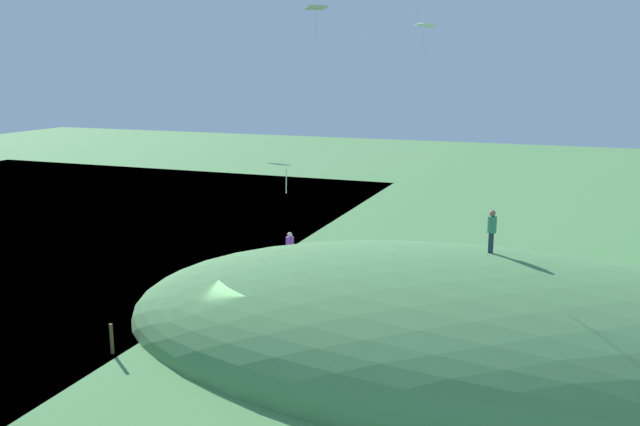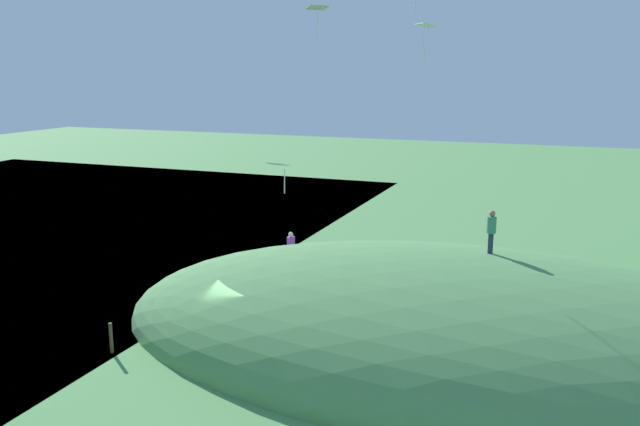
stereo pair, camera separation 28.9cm
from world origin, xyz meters
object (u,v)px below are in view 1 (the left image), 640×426
kite_6 (316,9)px  mooring_post (112,339)px  person_near_shore (492,226)px  kite_3 (426,27)px  person_on_hilltop (290,245)px  kite_0 (280,166)px

kite_6 → mooring_post: size_ratio=1.29×
person_near_shore → kite_6: size_ratio=1.11×
kite_6 → mooring_post: bearing=-108.8°
kite_6 → person_near_shore: bearing=-27.9°
kite_3 → mooring_post: size_ratio=1.26×
kite_3 → mooring_post: 17.52m
person_on_hilltop → kite_3: (7.78, -4.04, 10.77)m
person_on_hilltop → mooring_post: bearing=87.7°
person_near_shore → person_on_hilltop: size_ratio=0.96×
person_near_shore → kite_3: (-3.05, 0.60, 7.80)m
kite_3 → kite_6: (-6.40, 4.40, 1.25)m
person_near_shore → kite_3: 8.39m
mooring_post → kite_6: bearing=71.2°
mooring_post → kite_3: bearing=35.5°
person_on_hilltop → mooring_post: size_ratio=1.50×
person_near_shore → mooring_post: (-13.49, -6.85, -4.14)m
kite_6 → mooring_post: 18.19m
kite_3 → kite_6: bearing=145.5°
kite_0 → person_on_hilltop: bearing=111.7°
kite_6 → mooring_post: (-4.04, -11.85, -13.19)m
person_on_hilltop → kite_6: (1.38, 0.36, 12.02)m
kite_0 → mooring_post: bearing=-171.1°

